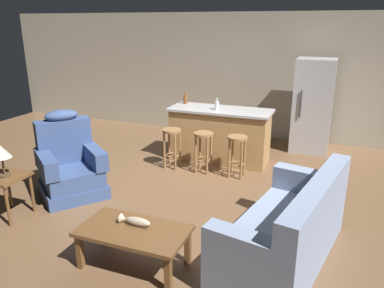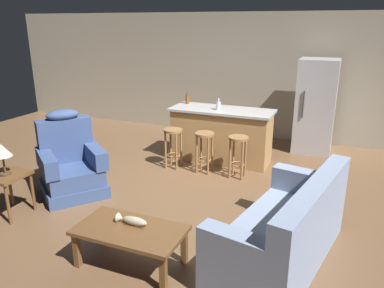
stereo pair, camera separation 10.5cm
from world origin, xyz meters
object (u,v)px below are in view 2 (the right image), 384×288
at_px(kitchen_island, 221,135).
at_px(fish_figurine, 132,221).
at_px(bottle_short_amber, 218,106).
at_px(bar_stool_left, 173,141).
at_px(bar_stool_middle, 205,145).
at_px(refrigerator, 316,106).
at_px(end_table, 7,181).
at_px(bottle_tall_green, 187,99).
at_px(coffee_table, 130,233).
at_px(bar_stool_right, 238,149).
at_px(table_lamp, 2,152).
at_px(couch, 286,232).
at_px(recliner_near_lamp, 71,165).

bearing_deg(kitchen_island, fish_figurine, -88.22).
bearing_deg(fish_figurine, bottle_short_amber, 92.53).
relative_size(bar_stool_left, bar_stool_middle, 1.00).
bearing_deg(refrigerator, fish_figurine, -107.21).
height_order(kitchen_island, bar_stool_left, kitchen_island).
bearing_deg(end_table, bar_stool_middle, 52.11).
bearing_deg(bottle_tall_green, bar_stool_left, -83.77).
relative_size(end_table, bar_stool_middle, 0.82).
height_order(coffee_table, end_table, end_table).
bearing_deg(kitchen_island, bottle_tall_green, 165.37).
distance_m(refrigerator, bottle_short_amber, 1.98).
bearing_deg(bar_stool_right, coffee_table, -97.83).
xyz_separation_m(table_lamp, bottle_tall_green, (1.13, 3.17, 0.16)).
xyz_separation_m(end_table, bottle_short_amber, (1.85, 2.87, 0.57)).
relative_size(coffee_table, couch, 0.54).
xyz_separation_m(coffee_table, refrigerator, (1.34, 4.48, 0.52)).
bearing_deg(fish_figurine, refrigerator, 72.79).
relative_size(coffee_table, fish_figurine, 3.24).
bearing_deg(coffee_table, kitchen_island, 92.12).
relative_size(refrigerator, bottle_short_amber, 8.65).
bearing_deg(bottle_tall_green, bottle_short_amber, -21.73).
bearing_deg(refrigerator, table_lamp, -128.62).
bearing_deg(bar_stool_right, table_lamp, -135.16).
bearing_deg(end_table, table_lamp, -39.50).
bearing_deg(bar_stool_left, recliner_near_lamp, -123.06).
distance_m(fish_figurine, bar_stool_middle, 2.58).
bearing_deg(bar_stool_middle, end_table, -127.89).
xyz_separation_m(bar_stool_left, bottle_short_amber, (0.61, 0.54, 0.56)).
distance_m(recliner_near_lamp, kitchen_island, 2.64).
height_order(refrigerator, bottle_short_amber, refrigerator).
distance_m(bar_stool_right, bottle_short_amber, 0.94).
bearing_deg(bar_stool_left, bottle_tall_green, 96.23).
distance_m(fish_figurine, bar_stool_right, 2.60).
height_order(coffee_table, table_lamp, table_lamp).
xyz_separation_m(recliner_near_lamp, kitchen_island, (1.60, 2.10, 0.06)).
height_order(couch, kitchen_island, kitchen_island).
xyz_separation_m(coffee_table, bar_stool_right, (0.36, 2.65, 0.11)).
bearing_deg(coffee_table, bar_stool_left, 106.20).
bearing_deg(bar_stool_left, couch, -41.77).
relative_size(coffee_table, table_lamp, 2.68).
height_order(kitchen_island, bottle_tall_green, bottle_tall_green).
distance_m(bar_stool_left, refrigerator, 2.82).
bearing_deg(table_lamp, kitchen_island, 57.82).
bearing_deg(bottle_short_amber, bar_stool_left, -138.31).
xyz_separation_m(table_lamp, refrigerator, (3.34, 4.17, 0.01)).
height_order(bar_stool_middle, refrigerator, refrigerator).
distance_m(recliner_near_lamp, bar_stool_right, 2.55).
height_order(coffee_table, bottle_short_amber, bottle_short_amber).
distance_m(coffee_table, bottle_tall_green, 3.64).
xyz_separation_m(table_lamp, bar_stool_left, (1.22, 2.34, -0.40)).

